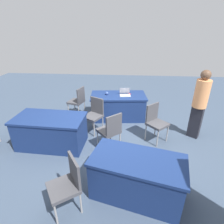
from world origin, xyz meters
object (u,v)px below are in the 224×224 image
at_px(table_mid_left, 137,177).
at_px(table_mid_right, 51,131).
at_px(chair_near_front, 110,129).
at_px(chair_tucked_right, 67,182).
at_px(chair_aisle, 155,120).
at_px(chair_tucked_left, 94,113).
at_px(table_foreground, 118,106).
at_px(yarn_ball, 107,93).
at_px(person_attendee_standing, 200,102).
at_px(scissors_red, 129,93).
at_px(laptop_silver, 125,94).
at_px(chair_back_row, 78,100).

relative_size(table_mid_left, table_mid_right, 1.00).
bearing_deg(chair_near_front, chair_tucked_right, -150.08).
bearing_deg(chair_aisle, chair_tucked_left, -53.88).
distance_m(table_foreground, table_mid_right, 2.25).
height_order(table_mid_right, chair_tucked_right, chair_tucked_right).
bearing_deg(table_foreground, chair_tucked_right, 79.58).
xyz_separation_m(table_mid_right, yarn_ball, (-1.19, -1.63, 0.43)).
distance_m(chair_aisle, person_attendee_standing, 1.18).
bearing_deg(table_foreground, table_mid_right, 46.89).
distance_m(chair_near_front, scissors_red, 1.95).
distance_m(table_foreground, laptop_silver, 0.47).
distance_m(table_mid_right, person_attendee_standing, 3.71).
bearing_deg(table_mid_right, table_foreground, -133.11).
height_order(table_foreground, table_mid_right, same).
relative_size(table_foreground, chair_near_front, 1.82).
bearing_deg(scissors_red, table_mid_left, -23.25).
bearing_deg(table_foreground, chair_tucked_left, 55.73).
distance_m(table_foreground, chair_aisle, 1.57).
relative_size(chair_aisle, person_attendee_standing, 0.54).
distance_m(table_foreground, chair_back_row, 1.30).
bearing_deg(laptop_silver, table_mid_left, 87.43).
bearing_deg(chair_tucked_right, chair_aisle, -72.02).
relative_size(table_foreground, chair_tucked_left, 1.85).
relative_size(table_mid_left, chair_tucked_right, 1.77).
relative_size(table_mid_left, yarn_ball, 17.17).
bearing_deg(person_attendee_standing, chair_back_row, -160.40).
height_order(table_mid_left, chair_near_front, chair_near_front).
bearing_deg(yarn_ball, chair_back_row, -0.88).
xyz_separation_m(table_foreground, laptop_silver, (-0.20, 0.01, 0.42)).
distance_m(chair_tucked_right, chair_back_row, 3.37).
xyz_separation_m(table_mid_right, chair_near_front, (-1.45, 0.09, 0.17)).
bearing_deg(scissors_red, chair_tucked_left, -67.46).
height_order(table_mid_right, chair_aisle, chair_aisle).
distance_m(laptop_silver, yarn_ball, 0.56).
bearing_deg(chair_near_front, scissors_red, 35.41).
relative_size(table_mid_right, chair_tucked_right, 1.78).
bearing_deg(laptop_silver, chair_tucked_left, 39.93).
relative_size(chair_back_row, laptop_silver, 2.74).
bearing_deg(laptop_silver, table_foreground, -9.27).
distance_m(person_attendee_standing, laptop_silver, 2.10).
bearing_deg(table_mid_right, laptop_silver, -136.80).
xyz_separation_m(chair_near_front, scissors_red, (-0.43, -1.89, 0.21)).
relative_size(chair_tucked_right, person_attendee_standing, 0.53).
xyz_separation_m(table_mid_right, chair_tucked_right, (-0.93, 1.65, 0.15)).
relative_size(table_foreground, person_attendee_standing, 0.99).
height_order(table_mid_right, chair_near_front, chair_near_front).
height_order(chair_aisle, scissors_red, chair_aisle).
xyz_separation_m(chair_tucked_left, chair_tucked_right, (0.00, 2.41, -0.01)).
xyz_separation_m(chair_back_row, laptop_silver, (-1.50, 0.01, 0.25)).
height_order(chair_near_front, yarn_ball, chair_near_front).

